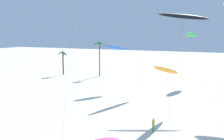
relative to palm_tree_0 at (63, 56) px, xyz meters
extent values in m
cylinder|color=brown|center=(0.03, -0.01, -2.24)|extent=(0.42, 0.42, 6.61)
cone|color=#23662D|center=(0.75, 0.01, 0.48)|extent=(1.80, 0.61, 1.59)
cone|color=#23662D|center=(0.46, 0.63, 0.55)|extent=(1.51, 1.84, 1.48)
cone|color=#23662D|center=(-0.24, 0.73, 0.58)|extent=(1.17, 1.94, 1.44)
cone|color=#23662D|center=(-0.78, 0.34, 0.80)|extent=(1.99, 1.28, 1.06)
cone|color=#23662D|center=(-0.75, -0.33, 0.70)|extent=(1.98, 1.25, 1.25)
cone|color=#23662D|center=(-0.01, -0.91, 0.88)|extent=(0.65, 1.94, 0.91)
cone|color=#23662D|center=(0.53, -0.45, 0.43)|extent=(1.67, 1.56, 1.67)
cylinder|color=brown|center=(10.92, 1.99, -0.84)|extent=(0.32, 0.32, 9.42)
cone|color=#33843D|center=(11.91, 1.82, 3.48)|extent=(2.28, 0.93, 1.30)
cone|color=#33843D|center=(11.26, 2.90, 3.40)|extent=(1.29, 2.25, 1.43)
cone|color=#33843D|center=(10.60, 2.88, 3.35)|extent=(1.25, 2.23, 1.53)
cone|color=#33843D|center=(9.89, 1.98, 3.54)|extent=(2.23, 0.58, 1.19)
cone|color=#33843D|center=(10.30, 1.18, 3.51)|extent=(1.79, 2.11, 1.24)
cone|color=#33843D|center=(11.48, 1.33, 3.23)|extent=(1.77, 1.94, 1.73)
cylinder|color=#4C4C51|center=(26.58, -4.82, 4.72)|extent=(3.02, 9.74, 20.54)
ellipsoid|color=blue|center=(20.44, -9.32, 3.34)|extent=(4.37, 4.55, 1.81)
ellipsoid|color=#19B2B7|center=(20.44, -9.32, 3.38)|extent=(3.86, 4.16, 1.38)
cylinder|color=#4C4C51|center=(20.17, -13.95, -1.15)|extent=(0.57, 9.27, 8.80)
ellipsoid|color=green|center=(34.76, 3.61, 5.99)|extent=(3.50, 5.30, 1.81)
ellipsoid|color=#19B2B7|center=(34.76, 3.61, 6.03)|extent=(2.49, 5.03, 1.25)
cylinder|color=#4C4C51|center=(36.47, -1.15, 0.17)|extent=(3.45, 9.54, 11.45)
cylinder|color=#4C4C51|center=(23.54, -31.03, 3.31)|extent=(1.77, 6.65, 17.73)
ellipsoid|color=orange|center=(33.62, -22.38, 1.20)|extent=(2.86, 8.48, 2.71)
ellipsoid|color=blue|center=(33.62, -22.38, 1.23)|extent=(2.24, 8.55, 2.42)
cylinder|color=#4C4C51|center=(34.75, -26.94, -2.21)|extent=(2.29, 9.12, 6.70)
ellipsoid|color=black|center=(34.39, -12.23, 9.19)|extent=(8.50, 3.63, 1.87)
ellipsoid|color=orange|center=(34.39, -12.23, 9.22)|extent=(8.53, 3.14, 1.29)
cylinder|color=#4C4C51|center=(34.17, -16.69, 1.77)|extent=(0.45, 8.94, 14.65)
cylinder|color=#338E56|center=(33.16, -28.05, -5.10)|extent=(0.14, 0.14, 0.91)
cylinder|color=#338E56|center=(33.24, -27.90, -5.10)|extent=(0.14, 0.14, 0.91)
cube|color=yellow|center=(33.20, -27.98, -4.35)|extent=(0.32, 0.36, 0.60)
cylinder|color=tan|center=(33.09, -28.16, -4.39)|extent=(0.09, 0.09, 0.56)
cylinder|color=tan|center=(33.30, -27.79, -4.39)|extent=(0.09, 0.09, 0.56)
sphere|color=tan|center=(33.20, -27.98, -3.91)|extent=(0.21, 0.21, 0.21)
camera|label=1|loc=(38.71, -53.17, 6.16)|focal=35.62mm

